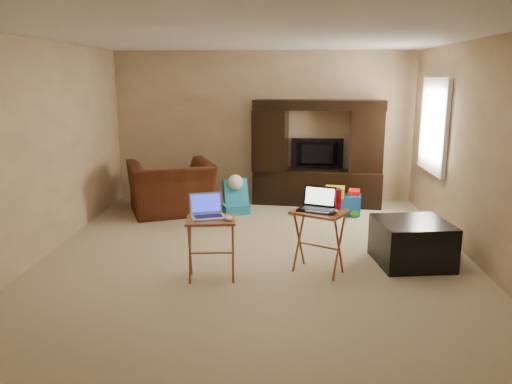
{
  "coord_description": "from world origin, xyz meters",
  "views": [
    {
      "loc": [
        0.25,
        -5.7,
        2.06
      ],
      "look_at": [
        0.0,
        -0.2,
        0.8
      ],
      "focal_mm": 35.0,
      "sensor_mm": 36.0,
      "label": 1
    }
  ],
  "objects_px": {
    "plush_toy": "(216,213)",
    "push_toy": "(341,201)",
    "mouse_right": "(333,211)",
    "mouse_left": "(229,218)",
    "recliner": "(171,188)",
    "laptop_right": "(316,199)",
    "ottoman": "(412,242)",
    "tray_table_right": "(319,242)",
    "tray_table_left": "(211,249)",
    "television": "(317,154)",
    "laptop_left": "(208,207)",
    "water_bottle": "(338,200)",
    "entertainment_center": "(318,153)",
    "child_rocker": "(235,197)"
  },
  "relations": [
    {
      "from": "tray_table_left",
      "to": "laptop_left",
      "type": "height_order",
      "value": "laptop_left"
    },
    {
      "from": "water_bottle",
      "to": "tray_table_right",
      "type": "bearing_deg",
      "value": -158.2
    },
    {
      "from": "tray_table_right",
      "to": "water_bottle",
      "type": "xyz_separation_m",
      "value": [
        0.2,
        0.08,
        0.45
      ]
    },
    {
      "from": "entertainment_center",
      "to": "ottoman",
      "type": "relative_size",
      "value": 2.72
    },
    {
      "from": "recliner",
      "to": "laptop_left",
      "type": "distance_m",
      "value": 2.73
    },
    {
      "from": "ottoman",
      "to": "plush_toy",
      "type": "bearing_deg",
      "value": 150.11
    },
    {
      "from": "mouse_right",
      "to": "mouse_left",
      "type": "bearing_deg",
      "value": -170.04
    },
    {
      "from": "child_rocker",
      "to": "tray_table_left",
      "type": "height_order",
      "value": "tray_table_left"
    },
    {
      "from": "laptop_right",
      "to": "mouse_right",
      "type": "xyz_separation_m",
      "value": [
        0.17,
        -0.14,
        -0.09
      ]
    },
    {
      "from": "television",
      "to": "tray_table_right",
      "type": "xyz_separation_m",
      "value": [
        -0.2,
        -3.14,
        -0.48
      ]
    },
    {
      "from": "child_rocker",
      "to": "entertainment_center",
      "type": "bearing_deg",
      "value": 4.4
    },
    {
      "from": "push_toy",
      "to": "tray_table_left",
      "type": "distance_m",
      "value": 3.07
    },
    {
      "from": "entertainment_center",
      "to": "mouse_right",
      "type": "bearing_deg",
      "value": -83.69
    },
    {
      "from": "plush_toy",
      "to": "ottoman",
      "type": "xyz_separation_m",
      "value": [
        2.4,
        -1.38,
        0.07
      ]
    },
    {
      "from": "recliner",
      "to": "water_bottle",
      "type": "height_order",
      "value": "water_bottle"
    },
    {
      "from": "tray_table_right",
      "to": "television",
      "type": "bearing_deg",
      "value": 116.12
    },
    {
      "from": "push_toy",
      "to": "mouse_right",
      "type": "height_order",
      "value": "mouse_right"
    },
    {
      "from": "child_rocker",
      "to": "mouse_left",
      "type": "relative_size",
      "value": 3.9
    },
    {
      "from": "plush_toy",
      "to": "push_toy",
      "type": "bearing_deg",
      "value": 19.35
    },
    {
      "from": "laptop_right",
      "to": "mouse_right",
      "type": "distance_m",
      "value": 0.24
    },
    {
      "from": "recliner",
      "to": "mouse_left",
      "type": "relative_size",
      "value": 9.25
    },
    {
      "from": "entertainment_center",
      "to": "laptop_right",
      "type": "height_order",
      "value": "entertainment_center"
    },
    {
      "from": "recliner",
      "to": "ottoman",
      "type": "height_order",
      "value": "recliner"
    },
    {
      "from": "television",
      "to": "tray_table_left",
      "type": "distance_m",
      "value": 3.67
    },
    {
      "from": "recliner",
      "to": "laptop_right",
      "type": "xyz_separation_m",
      "value": [
        2.05,
        -2.31,
        0.41
      ]
    },
    {
      "from": "television",
      "to": "ottoman",
      "type": "height_order",
      "value": "television"
    },
    {
      "from": "television",
      "to": "entertainment_center",
      "type": "bearing_deg",
      "value": 90.4
    },
    {
      "from": "plush_toy",
      "to": "laptop_left",
      "type": "distance_m",
      "value": 2.0
    },
    {
      "from": "push_toy",
      "to": "child_rocker",
      "type": "bearing_deg",
      "value": -170.93
    },
    {
      "from": "television",
      "to": "child_rocker",
      "type": "xyz_separation_m",
      "value": [
        -1.32,
        -0.76,
        -0.56
      ]
    },
    {
      "from": "laptop_left",
      "to": "mouse_left",
      "type": "distance_m",
      "value": 0.26
    },
    {
      "from": "tray_table_left",
      "to": "laptop_right",
      "type": "relative_size",
      "value": 1.82
    },
    {
      "from": "recliner",
      "to": "water_bottle",
      "type": "distance_m",
      "value": 3.24
    },
    {
      "from": "television",
      "to": "push_toy",
      "type": "bearing_deg",
      "value": 112.6
    },
    {
      "from": "entertainment_center",
      "to": "mouse_left",
      "type": "bearing_deg",
      "value": -101.18
    },
    {
      "from": "water_bottle",
      "to": "ottoman",
      "type": "bearing_deg",
      "value": 15.07
    },
    {
      "from": "entertainment_center",
      "to": "tray_table_left",
      "type": "bearing_deg",
      "value": -104.47
    },
    {
      "from": "television",
      "to": "laptop_left",
      "type": "height_order",
      "value": "television"
    },
    {
      "from": "ottoman",
      "to": "laptop_right",
      "type": "bearing_deg",
      "value": -165.15
    },
    {
      "from": "push_toy",
      "to": "mouse_right",
      "type": "xyz_separation_m",
      "value": [
        -0.4,
        -2.47,
        0.49
      ]
    },
    {
      "from": "recliner",
      "to": "entertainment_center",
      "type": "bearing_deg",
      "value": 174.73
    },
    {
      "from": "ottoman",
      "to": "tray_table_right",
      "type": "xyz_separation_m",
      "value": [
        -1.08,
        -0.32,
        0.1
      ]
    },
    {
      "from": "entertainment_center",
      "to": "laptop_left",
      "type": "xyz_separation_m",
      "value": [
        -1.36,
        -3.24,
        -0.08
      ]
    },
    {
      "from": "ottoman",
      "to": "mouse_left",
      "type": "relative_size",
      "value": 5.78
    },
    {
      "from": "entertainment_center",
      "to": "recliner",
      "type": "bearing_deg",
      "value": -155.36
    },
    {
      "from": "laptop_right",
      "to": "ottoman",
      "type": "bearing_deg",
      "value": 36.05
    },
    {
      "from": "laptop_right",
      "to": "push_toy",
      "type": "bearing_deg",
      "value": 97.49
    },
    {
      "from": "plush_toy",
      "to": "tray_table_left",
      "type": "bearing_deg",
      "value": -84.03
    },
    {
      "from": "tray_table_left",
      "to": "mouse_right",
      "type": "bearing_deg",
      "value": -0.19
    },
    {
      "from": "mouse_right",
      "to": "water_bottle",
      "type": "bearing_deg",
      "value": 70.71
    }
  ]
}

